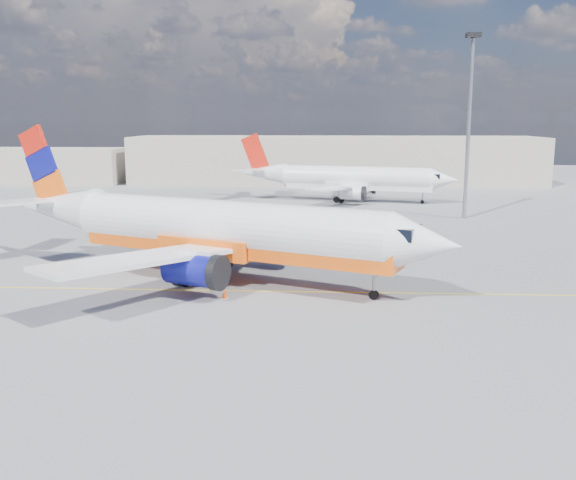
{
  "coord_description": "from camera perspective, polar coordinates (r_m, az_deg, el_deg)",
  "views": [
    {
      "loc": [
        2.86,
        -37.68,
        11.25
      ],
      "look_at": [
        0.69,
        2.76,
        3.5
      ],
      "focal_mm": 40.0,
      "sensor_mm": 36.0,
      "label": 1
    }
  ],
  "objects": [
    {
      "name": "ground",
      "position": [
        39.42,
        -1.22,
        -5.75
      ],
      "size": [
        240.0,
        240.0,
        0.0
      ],
      "primitive_type": "plane",
      "color": "slate",
      "rests_on": "ground"
    },
    {
      "name": "taxi_line",
      "position": [
        42.3,
        -0.92,
        -4.58
      ],
      "size": [
        70.0,
        0.15,
        0.01
      ],
      "primitive_type": "cube",
      "color": "yellow",
      "rests_on": "ground"
    },
    {
      "name": "terminal_main",
      "position": [
        112.93,
        4.19,
        7.12
      ],
      "size": [
        70.0,
        14.0,
        8.0
      ],
      "primitive_type": "cube",
      "color": "beige",
      "rests_on": "ground"
    },
    {
      "name": "terminal_annex",
      "position": [
        119.95,
        -20.58,
        6.2
      ],
      "size": [
        26.0,
        10.0,
        6.0
      ],
      "primitive_type": "cube",
      "color": "beige",
      "rests_on": "ground"
    },
    {
      "name": "main_jet",
      "position": [
        45.04,
        -6.63,
        0.98
      ],
      "size": [
        35.11,
        26.47,
        10.8
      ],
      "rotation": [
        0.0,
        0.0,
        -0.4
      ],
      "color": "white",
      "rests_on": "ground"
    },
    {
      "name": "second_jet",
      "position": [
        87.98,
        5.42,
        5.43
      ],
      "size": [
        30.22,
        23.13,
        9.12
      ],
      "rotation": [
        0.0,
        0.0,
        -0.24
      ],
      "color": "white",
      "rests_on": "ground"
    },
    {
      "name": "traffic_cone",
      "position": [
        40.77,
        -5.67,
        -4.81
      ],
      "size": [
        0.42,
        0.42,
        0.59
      ],
      "color": "white",
      "rests_on": "ground"
    },
    {
      "name": "floodlight_mast",
      "position": [
        74.52,
        15.84,
        11.1
      ],
      "size": [
        1.47,
        1.47,
        20.2
      ],
      "color": "#93949B",
      "rests_on": "ground"
    }
  ]
}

